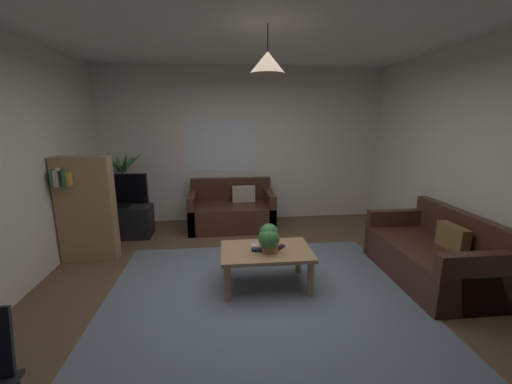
% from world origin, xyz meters
% --- Properties ---
extents(floor, '(5.06, 5.19, 0.02)m').
position_xyz_m(floor, '(0.00, 0.00, -0.01)').
color(floor, brown).
rests_on(floor, ground).
extents(rug, '(3.29, 2.86, 0.01)m').
position_xyz_m(rug, '(0.00, -0.20, 0.00)').
color(rug, slate).
rests_on(rug, ground).
extents(wall_back, '(5.18, 0.06, 2.75)m').
position_xyz_m(wall_back, '(0.00, 2.63, 1.38)').
color(wall_back, silver).
rests_on(wall_back, ground).
extents(wall_right, '(0.06, 5.19, 2.75)m').
position_xyz_m(wall_right, '(2.56, 0.00, 1.38)').
color(wall_right, silver).
rests_on(wall_right, ground).
extents(ceiling, '(5.06, 5.19, 0.02)m').
position_xyz_m(ceiling, '(0.00, 0.00, 2.76)').
color(ceiling, white).
extents(window_pane, '(1.21, 0.01, 0.94)m').
position_xyz_m(window_pane, '(-0.39, 2.59, 1.38)').
color(window_pane, white).
extents(couch_under_window, '(1.43, 0.84, 0.82)m').
position_xyz_m(couch_under_window, '(-0.23, 2.11, 0.28)').
color(couch_under_window, '#47281E').
rests_on(couch_under_window, ground).
extents(couch_right_side, '(0.84, 1.56, 0.82)m').
position_xyz_m(couch_right_side, '(2.05, 0.03, 0.27)').
color(couch_right_side, '#47281E').
rests_on(couch_right_side, ground).
extents(coffee_table, '(1.00, 0.66, 0.44)m').
position_xyz_m(coffee_table, '(0.09, 0.06, 0.37)').
color(coffee_table, '#A87F56').
rests_on(coffee_table, ground).
extents(book_on_table_0, '(0.16, 0.10, 0.02)m').
position_xyz_m(book_on_table_0, '(0.01, 0.06, 0.45)').
color(book_on_table_0, black).
rests_on(book_on_table_0, coffee_table).
extents(book_on_table_1, '(0.13, 0.12, 0.03)m').
position_xyz_m(book_on_table_1, '(-0.00, 0.05, 0.47)').
color(book_on_table_1, '#2D4C8C').
rests_on(book_on_table_1, coffee_table).
extents(book_on_table_2, '(0.16, 0.10, 0.02)m').
position_xyz_m(book_on_table_2, '(-0.00, 0.05, 0.50)').
color(book_on_table_2, beige).
rests_on(book_on_table_2, coffee_table).
extents(remote_on_table_0, '(0.14, 0.16, 0.02)m').
position_xyz_m(remote_on_table_0, '(0.24, 0.08, 0.45)').
color(remote_on_table_0, black).
rests_on(remote_on_table_0, coffee_table).
extents(potted_plant_on_table, '(0.23, 0.25, 0.31)m').
position_xyz_m(potted_plant_on_table, '(0.11, 0.00, 0.61)').
color(potted_plant_on_table, '#B77051').
rests_on(potted_plant_on_table, coffee_table).
extents(tv_stand, '(0.90, 0.44, 0.50)m').
position_xyz_m(tv_stand, '(-1.98, 1.85, 0.25)').
color(tv_stand, black).
rests_on(tv_stand, ground).
extents(tv, '(0.86, 0.16, 0.53)m').
position_xyz_m(tv, '(-1.98, 1.82, 0.77)').
color(tv, black).
rests_on(tv, tv_stand).
extents(potted_palm_corner, '(0.86, 0.74, 1.38)m').
position_xyz_m(potted_palm_corner, '(-2.07, 2.33, 0.62)').
color(potted_palm_corner, beige).
rests_on(potted_palm_corner, ground).
extents(bookshelf_corner, '(0.70, 0.31, 1.40)m').
position_xyz_m(bookshelf_corner, '(-2.17, 1.01, 0.71)').
color(bookshelf_corner, '#A87F56').
rests_on(bookshelf_corner, ground).
extents(pendant_lamp, '(0.35, 0.35, 0.45)m').
position_xyz_m(pendant_lamp, '(0.09, 0.06, 2.40)').
color(pendant_lamp, black).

